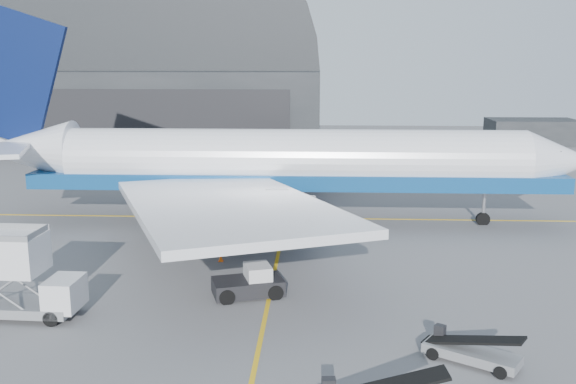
{
  "coord_description": "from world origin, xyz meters",
  "views": [
    {
      "loc": [
        2.79,
        -34.9,
        13.86
      ],
      "look_at": [
        0.69,
        9.76,
        4.5
      ],
      "focal_mm": 40.0,
      "sensor_mm": 36.0,
      "label": 1
    }
  ],
  "objects_px": {
    "pushback_tug": "(250,284)",
    "belt_loader_b": "(471,352)",
    "airliner": "(270,163)",
    "catering_truck": "(14,276)"
  },
  "relations": [
    {
      "from": "pushback_tug",
      "to": "belt_loader_b",
      "type": "distance_m",
      "value": 13.77
    },
    {
      "from": "airliner",
      "to": "belt_loader_b",
      "type": "bearing_deg",
      "value": -66.37
    },
    {
      "from": "catering_truck",
      "to": "belt_loader_b",
      "type": "bearing_deg",
      "value": -8.28
    },
    {
      "from": "belt_loader_b",
      "to": "airliner",
      "type": "bearing_deg",
      "value": 146.24
    },
    {
      "from": "belt_loader_b",
      "to": "pushback_tug",
      "type": "bearing_deg",
      "value": 176.48
    },
    {
      "from": "airliner",
      "to": "pushback_tug",
      "type": "xyz_separation_m",
      "value": [
        0.03,
        -17.38,
        -4.49
      ]
    },
    {
      "from": "catering_truck",
      "to": "pushback_tug",
      "type": "relative_size",
      "value": 1.48
    },
    {
      "from": "airliner",
      "to": "catering_truck",
      "type": "xyz_separation_m",
      "value": [
        -12.38,
        -21.13,
        -2.86
      ]
    },
    {
      "from": "airliner",
      "to": "pushback_tug",
      "type": "relative_size",
      "value": 11.56
    },
    {
      "from": "catering_truck",
      "to": "pushback_tug",
      "type": "xyz_separation_m",
      "value": [
        12.41,
        3.76,
        -1.62
      ]
    }
  ]
}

